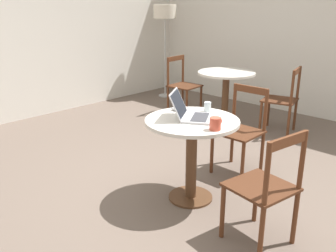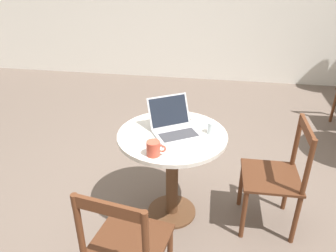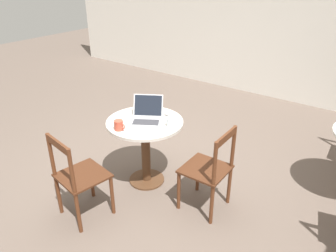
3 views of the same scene
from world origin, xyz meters
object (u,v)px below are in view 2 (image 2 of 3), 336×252
at_px(chair_near_right, 277,177).
at_px(mug, 154,148).
at_px(mouse, 190,116).
at_px(drinking_glass, 212,128).
at_px(chair_near_front, 126,248).
at_px(laptop, 175,127).
at_px(cafe_table_near, 172,154).

distance_m(chair_near_right, mug, 0.98).
bearing_deg(mouse, chair_near_right, -21.23).
height_order(mug, drinking_glass, mug).
height_order(chair_near_front, mouse, chair_near_front).
height_order(chair_near_front, laptop, laptop).
xyz_separation_m(chair_near_right, mug, (-0.86, -0.31, 0.36)).
height_order(laptop, mouse, laptop).
height_order(mouse, drinking_glass, drinking_glass).
relative_size(cafe_table_near, chair_near_front, 0.91).
bearing_deg(mug, laptop, 74.43).
distance_m(mug, drinking_glass, 0.51).
height_order(chair_near_front, mug, chair_near_front).
bearing_deg(drinking_glass, chair_near_front, -115.82).
relative_size(laptop, mouse, 4.53).
bearing_deg(mouse, drinking_glass, -50.29).
xyz_separation_m(mug, drinking_glass, (0.36, 0.36, -0.01)).
distance_m(chair_near_right, drinking_glass, 0.62).
bearing_deg(drinking_glass, cafe_table_near, -168.32).
xyz_separation_m(chair_near_right, laptop, (-0.77, 0.01, 0.35)).
bearing_deg(laptop, mug, -105.57).
bearing_deg(mouse, chair_near_front, -102.16).
bearing_deg(cafe_table_near, mug, -104.25).
relative_size(chair_near_front, mug, 6.85).
bearing_deg(mug, mouse, 73.42).
relative_size(cafe_table_near, drinking_glass, 9.27).
relative_size(chair_near_front, drinking_glass, 10.19).
distance_m(chair_near_right, mouse, 0.81).
xyz_separation_m(cafe_table_near, mouse, (0.10, 0.28, 0.19)).
bearing_deg(cafe_table_near, chair_near_right, 0.92).
distance_m(chair_near_right, laptop, 0.85).
height_order(cafe_table_near, laptop, laptop).
xyz_separation_m(chair_near_right, drinking_glass, (-0.50, 0.05, 0.35)).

